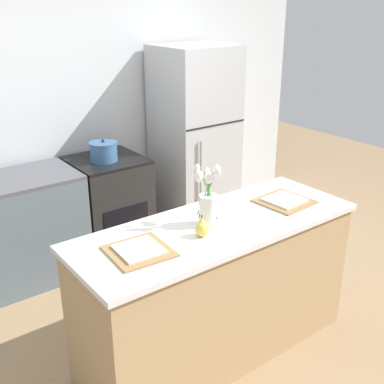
# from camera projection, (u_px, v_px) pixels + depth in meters

# --- Properties ---
(ground_plane) EXTENTS (10.00, 10.00, 0.00)m
(ground_plane) POSITION_uv_depth(u_px,v_px,m) (215.00, 347.00, 3.19)
(ground_plane) COLOR #997A56
(back_wall) EXTENTS (5.20, 0.08, 2.70)m
(back_wall) POSITION_uv_depth(u_px,v_px,m) (70.00, 98.00, 4.16)
(back_wall) COLOR silver
(back_wall) RESTS_ON ground_plane
(kitchen_island) EXTENTS (1.80, 0.66, 0.91)m
(kitchen_island) POSITION_uv_depth(u_px,v_px,m) (216.00, 289.00, 3.02)
(kitchen_island) COLOR tan
(kitchen_island) RESTS_ON ground_plane
(stove_range) EXTENTS (0.60, 0.61, 0.88)m
(stove_range) POSITION_uv_depth(u_px,v_px,m) (109.00, 206.00, 4.26)
(stove_range) COLOR black
(stove_range) RESTS_ON ground_plane
(refrigerator) EXTENTS (0.68, 0.67, 1.77)m
(refrigerator) POSITION_uv_depth(u_px,v_px,m) (195.00, 140.00, 4.63)
(refrigerator) COLOR #B7BABC
(refrigerator) RESTS_ON ground_plane
(flower_vase) EXTENTS (0.17, 0.15, 0.37)m
(flower_vase) POSITION_uv_depth(u_px,v_px,m) (208.00, 202.00, 2.78)
(flower_vase) COLOR silver
(flower_vase) RESTS_ON kitchen_island
(pear_figurine) EXTENTS (0.08, 0.08, 0.13)m
(pear_figurine) POSITION_uv_depth(u_px,v_px,m) (202.00, 228.00, 2.67)
(pear_figurine) COLOR #E5CC4C
(pear_figurine) RESTS_ON kitchen_island
(plate_setting_left) EXTENTS (0.34, 0.34, 0.02)m
(plate_setting_left) POSITION_uv_depth(u_px,v_px,m) (139.00, 251.00, 2.52)
(plate_setting_left) COLOR olive
(plate_setting_left) RESTS_ON kitchen_island
(plate_setting_right) EXTENTS (0.34, 0.34, 0.02)m
(plate_setting_right) POSITION_uv_depth(u_px,v_px,m) (284.00, 201.00, 3.14)
(plate_setting_right) COLOR olive
(plate_setting_right) RESTS_ON kitchen_island
(cooking_pot) EXTENTS (0.23, 0.23, 0.19)m
(cooking_pot) POSITION_uv_depth(u_px,v_px,m) (104.00, 151.00, 4.02)
(cooking_pot) COLOR #386093
(cooking_pot) RESTS_ON stove_range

